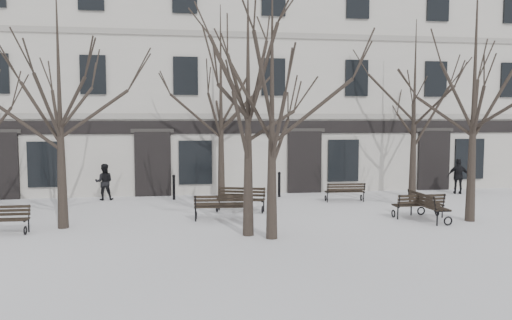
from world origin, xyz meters
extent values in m
plane|color=white|center=(0.00, 0.00, 0.00)|extent=(100.00, 100.00, 0.00)
cube|color=#BAB6AC|center=(0.00, 13.00, 5.50)|extent=(40.00, 10.00, 11.00)
cube|color=gray|center=(0.00, 7.97, 3.60)|extent=(40.00, 0.12, 0.25)
cube|color=gray|center=(0.00, 7.97, 7.30)|extent=(40.00, 0.12, 0.25)
cube|color=black|center=(0.00, 7.96, 3.10)|extent=(40.00, 0.10, 0.60)
cube|color=black|center=(-8.10, 7.95, 1.50)|extent=(1.50, 0.14, 2.00)
cube|color=black|center=(-3.50, 7.94, 1.45)|extent=(1.60, 0.22, 2.90)
cube|color=#2D2B28|center=(-3.50, 7.90, 2.95)|extent=(1.90, 0.08, 0.18)
cube|color=black|center=(-1.60, 7.95, 1.50)|extent=(1.50, 0.14, 2.00)
cube|color=black|center=(3.50, 7.94, 1.45)|extent=(1.60, 0.22, 2.90)
cube|color=#2D2B28|center=(3.50, 7.90, 2.95)|extent=(1.90, 0.08, 0.18)
cube|color=black|center=(5.40, 7.95, 1.50)|extent=(1.50, 0.14, 2.00)
cube|color=black|center=(10.00, 7.94, 1.45)|extent=(1.60, 0.22, 2.90)
cube|color=#2D2B28|center=(10.00, 7.90, 2.95)|extent=(1.90, 0.08, 0.18)
cube|color=black|center=(11.90, 7.95, 1.50)|extent=(1.50, 0.14, 2.00)
cube|color=black|center=(-6.00, 7.95, 5.40)|extent=(1.10, 0.14, 1.70)
cube|color=black|center=(-2.00, 7.95, 5.40)|extent=(1.10, 0.14, 1.70)
cube|color=black|center=(2.00, 7.95, 5.40)|extent=(1.10, 0.14, 1.70)
cube|color=black|center=(6.00, 7.95, 5.40)|extent=(1.10, 0.14, 1.70)
cube|color=black|center=(6.00, 7.95, 9.00)|extent=(1.10, 0.14, 1.70)
cube|color=black|center=(10.00, 7.95, 5.40)|extent=(1.10, 0.14, 1.70)
cube|color=black|center=(10.00, 7.95, 9.00)|extent=(1.10, 0.14, 1.70)
cube|color=black|center=(14.00, 7.95, 5.40)|extent=(1.10, 0.14, 1.70)
cone|color=black|center=(-5.99, 1.59, 1.59)|extent=(0.34, 0.34, 3.19)
cone|color=black|center=(-0.28, -0.29, 1.58)|extent=(0.34, 0.34, 3.17)
cone|color=black|center=(0.34, -0.79, 1.54)|extent=(0.34, 0.34, 3.09)
cone|color=black|center=(7.48, 0.67, 1.73)|extent=(0.34, 0.34, 3.46)
cone|color=black|center=(-0.50, 7.00, 1.76)|extent=(0.34, 0.34, 3.52)
cone|color=black|center=(7.94, 5.92, 1.64)|extent=(0.34, 0.34, 3.28)
torus|color=black|center=(-6.90, 0.78, 0.13)|extent=(0.05, 0.27, 0.27)
cylinder|color=black|center=(-6.90, 1.11, 0.21)|extent=(0.05, 0.05, 0.42)
cube|color=black|center=(-6.90, 0.95, 0.42)|extent=(0.05, 0.52, 0.05)
cube|color=black|center=(-7.70, 1.14, 0.44)|extent=(1.69, 0.10, 0.03)
cube|color=black|center=(-7.70, 1.18, 0.56)|extent=(1.69, 0.04, 0.08)
cube|color=black|center=(-7.70, 1.20, 0.68)|extent=(1.69, 0.04, 0.08)
cube|color=black|center=(-7.70, 1.22, 0.79)|extent=(1.69, 0.04, 0.08)
cylinder|color=black|center=(-6.90, 1.19, 0.61)|extent=(0.04, 0.13, 0.47)
torus|color=black|center=(-0.03, 2.19, 0.14)|extent=(0.07, 0.30, 0.30)
cylinder|color=black|center=(-0.05, 1.83, 0.23)|extent=(0.05, 0.05, 0.46)
cube|color=black|center=(-0.04, 2.01, 0.46)|extent=(0.09, 0.56, 0.05)
torus|color=black|center=(-1.75, 2.33, 0.14)|extent=(0.07, 0.30, 0.30)
cylinder|color=black|center=(-1.78, 1.96, 0.23)|extent=(0.05, 0.05, 0.46)
cube|color=black|center=(-1.77, 2.14, 0.46)|extent=(0.09, 0.56, 0.05)
cube|color=black|center=(-0.89, 2.30, 0.48)|extent=(1.84, 0.24, 0.04)
cube|color=black|center=(-0.90, 2.16, 0.48)|extent=(1.84, 0.24, 0.04)
cube|color=black|center=(-0.91, 2.02, 0.48)|extent=(1.84, 0.24, 0.04)
cube|color=black|center=(-0.92, 1.87, 0.48)|extent=(1.84, 0.24, 0.04)
cube|color=black|center=(-0.92, 1.83, 0.61)|extent=(1.83, 0.18, 0.09)
cube|color=black|center=(-0.92, 1.81, 0.73)|extent=(1.83, 0.18, 0.09)
cube|color=black|center=(-0.93, 1.79, 0.86)|extent=(1.83, 0.18, 0.09)
cylinder|color=black|center=(-0.06, 1.74, 0.66)|extent=(0.05, 0.15, 0.51)
cylinder|color=black|center=(-1.79, 1.88, 0.66)|extent=(0.05, 0.15, 0.51)
torus|color=black|center=(6.82, 1.66, 0.14)|extent=(0.05, 0.28, 0.28)
cylinder|color=black|center=(6.82, 1.31, 0.22)|extent=(0.05, 0.05, 0.44)
cube|color=black|center=(6.82, 1.48, 0.44)|extent=(0.06, 0.54, 0.05)
torus|color=black|center=(5.16, 1.64, 0.14)|extent=(0.05, 0.28, 0.28)
cylinder|color=black|center=(5.16, 1.29, 0.22)|extent=(0.05, 0.05, 0.44)
cube|color=black|center=(5.16, 1.46, 0.44)|extent=(0.06, 0.54, 0.05)
cube|color=black|center=(5.99, 1.69, 0.46)|extent=(1.76, 0.11, 0.03)
cube|color=black|center=(5.99, 1.55, 0.46)|extent=(1.76, 0.11, 0.03)
cube|color=black|center=(5.99, 1.41, 0.46)|extent=(1.76, 0.11, 0.03)
cube|color=black|center=(5.99, 1.28, 0.46)|extent=(1.76, 0.11, 0.03)
cube|color=black|center=(5.99, 1.24, 0.59)|extent=(1.76, 0.06, 0.09)
cube|color=black|center=(5.99, 1.22, 0.70)|extent=(1.76, 0.06, 0.09)
cube|color=black|center=(5.99, 1.20, 0.82)|extent=(1.76, 0.06, 0.09)
cylinder|color=black|center=(6.82, 1.23, 0.64)|extent=(0.04, 0.14, 0.49)
cylinder|color=black|center=(5.16, 1.21, 0.64)|extent=(0.04, 0.14, 0.49)
torus|color=black|center=(-0.94, 3.56, 0.14)|extent=(0.13, 0.29, 0.29)
cylinder|color=black|center=(-0.83, 3.91, 0.23)|extent=(0.05, 0.05, 0.45)
cube|color=black|center=(-0.89, 3.74, 0.45)|extent=(0.21, 0.54, 0.05)
torus|color=black|center=(0.70, 3.06, 0.14)|extent=(0.13, 0.29, 0.29)
cylinder|color=black|center=(0.80, 3.41, 0.23)|extent=(0.05, 0.05, 0.45)
cube|color=black|center=(0.75, 3.24, 0.45)|extent=(0.21, 0.54, 0.05)
cube|color=black|center=(-0.13, 3.27, 0.47)|extent=(1.76, 0.62, 0.04)
cube|color=black|center=(-0.09, 3.41, 0.47)|extent=(1.76, 0.62, 0.04)
cube|color=black|center=(-0.05, 3.54, 0.47)|extent=(1.76, 0.62, 0.04)
cube|color=black|center=(-0.01, 3.68, 0.47)|extent=(1.76, 0.62, 0.04)
cube|color=black|center=(0.00, 3.72, 0.60)|extent=(1.74, 0.57, 0.09)
cube|color=black|center=(0.01, 3.74, 0.72)|extent=(1.74, 0.57, 0.09)
cube|color=black|center=(0.02, 3.76, 0.85)|extent=(1.74, 0.57, 0.09)
cylinder|color=black|center=(-0.81, 3.99, 0.65)|extent=(0.08, 0.15, 0.50)
cylinder|color=black|center=(0.83, 3.49, 0.65)|extent=(0.08, 0.15, 0.50)
torus|color=black|center=(5.33, 5.29, 0.13)|extent=(0.06, 0.27, 0.26)
cylinder|color=black|center=(5.31, 4.96, 0.20)|extent=(0.05, 0.05, 0.41)
cube|color=black|center=(5.32, 5.13, 0.41)|extent=(0.07, 0.50, 0.05)
torus|color=black|center=(3.79, 5.38, 0.13)|extent=(0.06, 0.27, 0.26)
cylinder|color=black|center=(3.77, 5.05, 0.20)|extent=(0.05, 0.05, 0.41)
cube|color=black|center=(3.78, 5.22, 0.41)|extent=(0.07, 0.50, 0.05)
cube|color=black|center=(4.56, 5.37, 0.43)|extent=(1.64, 0.18, 0.03)
cube|color=black|center=(4.56, 5.25, 0.43)|extent=(1.64, 0.18, 0.03)
cube|color=black|center=(4.55, 5.12, 0.43)|extent=(1.64, 0.18, 0.03)
cube|color=black|center=(4.54, 4.99, 0.43)|extent=(1.64, 0.18, 0.03)
cube|color=black|center=(4.54, 4.95, 0.55)|extent=(1.64, 0.13, 0.08)
cube|color=black|center=(4.54, 4.94, 0.66)|extent=(1.64, 0.13, 0.08)
cube|color=black|center=(4.54, 4.92, 0.76)|extent=(1.64, 0.13, 0.08)
cylinder|color=black|center=(5.31, 4.89, 0.59)|extent=(0.04, 0.13, 0.45)
cylinder|color=black|center=(3.77, 4.98, 0.59)|extent=(0.04, 0.13, 0.45)
torus|color=black|center=(6.36, 0.10, 0.15)|extent=(0.31, 0.06, 0.31)
cylinder|color=black|center=(5.97, 0.10, 0.24)|extent=(0.05, 0.05, 0.48)
cube|color=black|center=(6.17, 0.10, 0.48)|extent=(0.59, 0.06, 0.05)
torus|color=black|center=(6.34, 1.92, 0.15)|extent=(0.31, 0.06, 0.31)
cylinder|color=black|center=(5.96, 1.92, 0.24)|extent=(0.05, 0.05, 0.48)
cube|color=black|center=(6.15, 1.92, 0.48)|extent=(0.59, 0.06, 0.05)
cube|color=black|center=(6.39, 1.01, 0.50)|extent=(0.11, 1.93, 0.04)
cube|color=black|center=(6.24, 1.01, 0.50)|extent=(0.11, 1.93, 0.04)
cube|color=black|center=(6.09, 1.01, 0.50)|extent=(0.11, 1.93, 0.04)
cube|color=black|center=(5.94, 1.01, 0.50)|extent=(0.11, 1.93, 0.04)
cube|color=black|center=(5.90, 1.01, 0.64)|extent=(0.05, 1.93, 0.10)
cube|color=black|center=(5.88, 1.01, 0.77)|extent=(0.05, 1.93, 0.10)
cube|color=black|center=(5.85, 1.01, 0.90)|extent=(0.05, 1.93, 0.10)
cylinder|color=black|center=(5.89, 0.10, 0.70)|extent=(0.15, 0.04, 0.53)
cylinder|color=black|center=(5.87, 1.92, 0.70)|extent=(0.15, 0.04, 0.53)
cylinder|color=black|center=(-2.57, 6.76, 0.50)|extent=(0.12, 0.12, 1.00)
sphere|color=black|center=(-2.57, 6.76, 1.02)|extent=(0.14, 0.14, 0.14)
cylinder|color=black|center=(2.07, 6.82, 0.52)|extent=(0.12, 0.12, 1.04)
sphere|color=black|center=(2.07, 6.82, 1.06)|extent=(0.15, 0.15, 0.15)
imported|color=black|center=(-5.52, 7.10, 0.00)|extent=(0.80, 0.64, 1.57)
imported|color=black|center=(10.49, 6.49, 0.00)|extent=(1.04, 0.72, 1.63)
camera|label=1|loc=(-2.25, -14.84, 3.47)|focal=35.00mm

